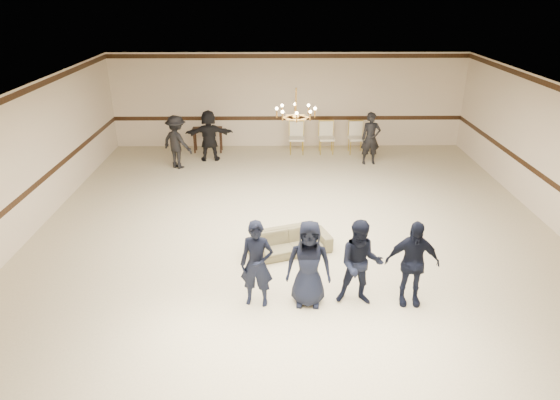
{
  "coord_description": "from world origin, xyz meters",
  "views": [
    {
      "loc": [
        -0.47,
        -9.58,
        5.25
      ],
      "look_at": [
        -0.37,
        -0.5,
        1.22
      ],
      "focal_mm": 31.32,
      "sensor_mm": 36.0,
      "label": 1
    }
  ],
  "objects_px": {
    "boy_a": "(257,264)",
    "settee": "(290,242)",
    "adult_mid": "(209,135)",
    "banquet_chair_right": "(356,138)",
    "adult_left": "(177,142)",
    "boy_b": "(309,264)",
    "banquet_chair_left": "(297,138)",
    "banquet_chair_mid": "(326,138)",
    "boy_d": "(412,263)",
    "chandelier": "(296,103)",
    "console_table": "(208,140)",
    "adult_right": "(371,139)",
    "boy_c": "(360,263)"
  },
  "relations": [
    {
      "from": "boy_b",
      "to": "adult_left",
      "type": "xyz_separation_m",
      "value": [
        -3.57,
        7.11,
        0.02
      ]
    },
    {
      "from": "adult_mid",
      "to": "banquet_chair_left",
      "type": "distance_m",
      "value": 2.93
    },
    {
      "from": "adult_left",
      "to": "banquet_chair_mid",
      "type": "height_order",
      "value": "adult_left"
    },
    {
      "from": "boy_a",
      "to": "console_table",
      "type": "distance_m",
      "value": 8.91
    },
    {
      "from": "banquet_chair_mid",
      "to": "adult_right",
      "type": "bearing_deg",
      "value": -42.55
    },
    {
      "from": "settee",
      "to": "banquet_chair_mid",
      "type": "relative_size",
      "value": 1.66
    },
    {
      "from": "settee",
      "to": "boy_c",
      "type": "bearing_deg",
      "value": -75.91
    },
    {
      "from": "banquet_chair_right",
      "to": "boy_a",
      "type": "bearing_deg",
      "value": -113.66
    },
    {
      "from": "boy_d",
      "to": "banquet_chair_mid",
      "type": "bearing_deg",
      "value": 97.59
    },
    {
      "from": "boy_a",
      "to": "console_table",
      "type": "bearing_deg",
      "value": 110.82
    },
    {
      "from": "boy_d",
      "to": "console_table",
      "type": "height_order",
      "value": "boy_d"
    },
    {
      "from": "boy_b",
      "to": "boy_d",
      "type": "height_order",
      "value": "same"
    },
    {
      "from": "boy_d",
      "to": "banquet_chair_right",
      "type": "xyz_separation_m",
      "value": [
        0.36,
        8.48,
        -0.28
      ]
    },
    {
      "from": "boy_b",
      "to": "banquet_chair_right",
      "type": "distance_m",
      "value": 8.76
    },
    {
      "from": "banquet_chair_left",
      "to": "boy_b",
      "type": "bearing_deg",
      "value": -89.46
    },
    {
      "from": "boy_a",
      "to": "adult_left",
      "type": "xyz_separation_m",
      "value": [
        -2.67,
        7.11,
        0.02
      ]
    },
    {
      "from": "boy_b",
      "to": "adult_left",
      "type": "distance_m",
      "value": 7.95
    },
    {
      "from": "chandelier",
      "to": "boy_b",
      "type": "xyz_separation_m",
      "value": [
        0.11,
        -3.3,
        -2.07
      ]
    },
    {
      "from": "adult_right",
      "to": "banquet_chair_left",
      "type": "xyz_separation_m",
      "value": [
        -2.27,
        1.08,
        -0.3
      ]
    },
    {
      "from": "adult_right",
      "to": "adult_mid",
      "type": "bearing_deg",
      "value": 172.43
    },
    {
      "from": "adult_mid",
      "to": "banquet_chair_mid",
      "type": "bearing_deg",
      "value": -175.0
    },
    {
      "from": "boy_c",
      "to": "adult_right",
      "type": "distance_m",
      "value": 7.56
    },
    {
      "from": "banquet_chair_right",
      "to": "settee",
      "type": "bearing_deg",
      "value": -113.79
    },
    {
      "from": "banquet_chair_mid",
      "to": "boy_d",
      "type": "bearing_deg",
      "value": -87.91
    },
    {
      "from": "adult_mid",
      "to": "adult_left",
      "type": "bearing_deg",
      "value": 32.86
    },
    {
      "from": "adult_mid",
      "to": "adult_right",
      "type": "height_order",
      "value": "same"
    },
    {
      "from": "banquet_chair_left",
      "to": "adult_left",
      "type": "bearing_deg",
      "value": -158.15
    },
    {
      "from": "boy_d",
      "to": "settee",
      "type": "bearing_deg",
      "value": 142.37
    },
    {
      "from": "boy_d",
      "to": "banquet_chair_right",
      "type": "height_order",
      "value": "boy_d"
    },
    {
      "from": "boy_b",
      "to": "adult_mid",
      "type": "relative_size",
      "value": 0.98
    },
    {
      "from": "adult_mid",
      "to": "boy_a",
      "type": "bearing_deg",
      "value": 97.79
    },
    {
      "from": "chandelier",
      "to": "adult_left",
      "type": "xyz_separation_m",
      "value": [
        -3.46,
        3.81,
        -2.05
      ]
    },
    {
      "from": "boy_b",
      "to": "adult_mid",
      "type": "xyz_separation_m",
      "value": [
        -2.67,
        7.81,
        0.02
      ]
    },
    {
      "from": "boy_b",
      "to": "boy_d",
      "type": "relative_size",
      "value": 1.0
    },
    {
      "from": "adult_right",
      "to": "banquet_chair_left",
      "type": "distance_m",
      "value": 2.53
    },
    {
      "from": "adult_left",
      "to": "adult_mid",
      "type": "height_order",
      "value": "same"
    },
    {
      "from": "console_table",
      "to": "banquet_chair_mid",
      "type": "bearing_deg",
      "value": -6.38
    },
    {
      "from": "boy_d",
      "to": "settee",
      "type": "relative_size",
      "value": 0.93
    },
    {
      "from": "settee",
      "to": "banquet_chair_left",
      "type": "distance_m",
      "value": 6.71
    },
    {
      "from": "settee",
      "to": "adult_mid",
      "type": "relative_size",
      "value": 1.05
    },
    {
      "from": "chandelier",
      "to": "console_table",
      "type": "bearing_deg",
      "value": 116.89
    },
    {
      "from": "banquet_chair_left",
      "to": "banquet_chair_right",
      "type": "distance_m",
      "value": 2.0
    },
    {
      "from": "boy_a",
      "to": "banquet_chair_right",
      "type": "xyz_separation_m",
      "value": [
        3.06,
        8.48,
        -0.28
      ]
    },
    {
      "from": "boy_a",
      "to": "adult_right",
      "type": "distance_m",
      "value": 8.12
    },
    {
      "from": "boy_a",
      "to": "banquet_chair_right",
      "type": "relative_size",
      "value": 1.54
    },
    {
      "from": "boy_a",
      "to": "banquet_chair_right",
      "type": "height_order",
      "value": "boy_a"
    },
    {
      "from": "boy_a",
      "to": "settee",
      "type": "distance_m",
      "value": 1.98
    },
    {
      "from": "boy_d",
      "to": "adult_right",
      "type": "bearing_deg",
      "value": 88.42
    },
    {
      "from": "boy_d",
      "to": "settee",
      "type": "xyz_separation_m",
      "value": [
        -2.07,
        1.79,
        -0.55
      ]
    },
    {
      "from": "settee",
      "to": "banquet_chair_mid",
      "type": "height_order",
      "value": "banquet_chair_mid"
    }
  ]
}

